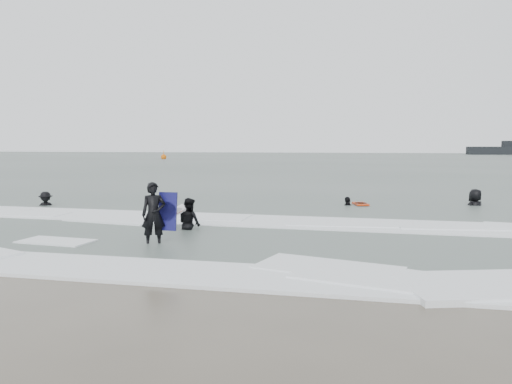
% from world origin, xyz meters
% --- Properties ---
extents(ground, '(320.00, 320.00, 0.00)m').
position_xyz_m(ground, '(0.00, 0.00, 0.00)').
color(ground, brown).
rests_on(ground, ground).
extents(sea, '(320.00, 320.00, 0.00)m').
position_xyz_m(sea, '(0.00, 80.00, 0.06)').
color(sea, '#47544C').
rests_on(sea, ground).
extents(surfer_centre, '(0.70, 0.61, 1.61)m').
position_xyz_m(surfer_centre, '(-1.83, 1.81, 0.00)').
color(surfer_centre, black).
rests_on(surfer_centre, ground).
extents(surfer_wading, '(0.93, 0.89, 1.52)m').
position_xyz_m(surfer_wading, '(-1.80, 4.14, 0.00)').
color(surfer_wading, black).
rests_on(surfer_wading, ground).
extents(surfer_breaker, '(1.10, 1.00, 1.48)m').
position_xyz_m(surfer_breaker, '(-9.54, 8.06, 0.00)').
color(surfer_breaker, black).
rests_on(surfer_breaker, ground).
extents(surfer_right_near, '(0.98, 0.78, 1.56)m').
position_xyz_m(surfer_right_near, '(2.39, 11.10, 0.00)').
color(surfer_right_near, black).
rests_on(surfer_right_near, ground).
extents(surfer_right_far, '(1.06, 1.08, 1.88)m').
position_xyz_m(surfer_right_far, '(7.44, 12.33, 0.00)').
color(surfer_right_far, black).
rests_on(surfer_right_far, ground).
extents(surf_foam, '(30.03, 9.06, 0.09)m').
position_xyz_m(surf_foam, '(0.00, 3.70, 0.04)').
color(surf_foam, white).
rests_on(surf_foam, ground).
extents(bodyboards, '(5.92, 9.89, 1.25)m').
position_xyz_m(bodyboards, '(-0.27, 5.81, 0.50)').
color(bodyboards, '#11104E').
rests_on(bodyboards, ground).
extents(buoy, '(1.00, 1.00, 1.65)m').
position_xyz_m(buoy, '(-34.09, 74.43, 0.42)').
color(buoy, '#D45B09').
rests_on(buoy, ground).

